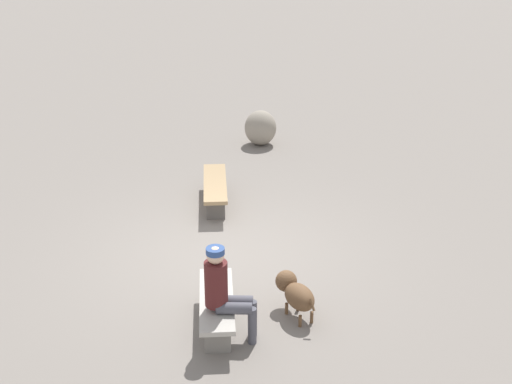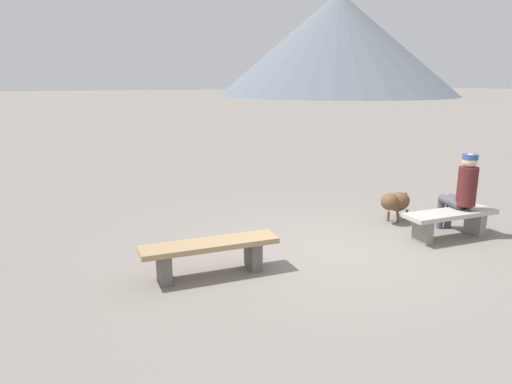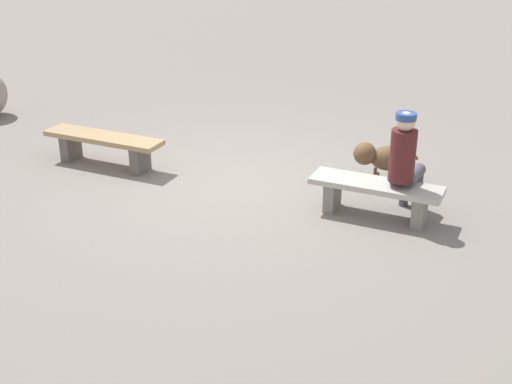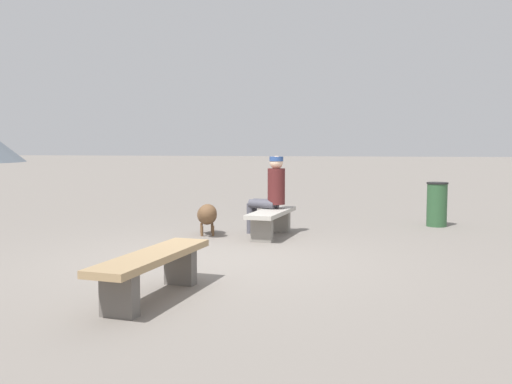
% 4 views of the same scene
% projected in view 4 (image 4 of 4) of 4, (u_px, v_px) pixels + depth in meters
% --- Properties ---
extents(ground, '(210.00, 210.00, 0.06)m').
position_uv_depth(ground, '(217.00, 261.00, 6.93)').
color(ground, gray).
extents(bench_left, '(1.73, 0.45, 0.44)m').
position_uv_depth(bench_left, '(153.00, 266.00, 5.06)').
color(bench_left, '#605B56').
rests_on(bench_left, ground).
extents(bench_right, '(1.53, 0.48, 0.43)m').
position_uv_depth(bench_right, '(272.00, 218.00, 8.66)').
color(bench_right, gray).
rests_on(bench_right, ground).
extents(seated_person, '(0.36, 0.65, 1.30)m').
position_uv_depth(seated_person, '(271.00, 190.00, 8.93)').
color(seated_person, '#511E1E').
rests_on(seated_person, ground).
extents(dog, '(0.79, 0.54, 0.54)m').
position_uv_depth(dog, '(207.00, 215.00, 8.79)').
color(dog, brown).
rests_on(dog, ground).
extents(trash_bin, '(0.38, 0.38, 0.81)m').
position_uv_depth(trash_bin, '(437.00, 204.00, 9.84)').
color(trash_bin, '#2D5633').
rests_on(trash_bin, ground).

